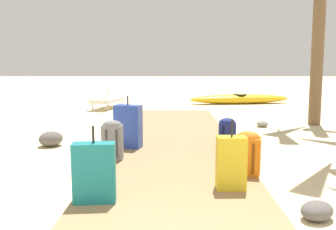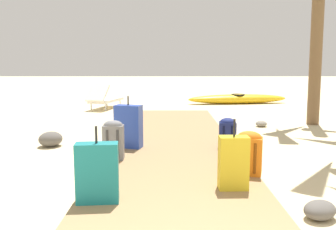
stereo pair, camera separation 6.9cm
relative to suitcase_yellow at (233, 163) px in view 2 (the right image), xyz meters
The scene contains 13 objects.
ground_plane 1.39m from the suitcase_yellow, 118.91° to the left, with size 60.00×60.00×0.00m, color beige.
boardwalk 2.21m from the suitcase_yellow, 107.28° to the left, with size 2.11×9.09×0.08m, color #9E7A51.
suitcase_yellow is the anchor object (origin of this frame).
suitcase_teal 1.51m from the suitcase_yellow, 164.64° to the right, with size 0.44×0.23×0.79m.
backpack_orange 0.62m from the suitcase_yellow, 61.91° to the left, with size 0.38×0.31×0.56m.
backpack_navy 1.95m from the suitcase_yellow, 82.94° to the left, with size 0.29×0.28×0.51m.
suitcase_blue 2.45m from the suitcase_yellow, 124.50° to the left, with size 0.48×0.33×0.86m.
backpack_grey 1.99m from the suitcase_yellow, 140.47° to the left, with size 0.30×0.22×0.58m.
lounge_chair 8.08m from the suitcase_yellow, 109.88° to the left, with size 1.00×1.65×0.78m.
kayak 9.18m from the suitcase_yellow, 79.17° to the left, with size 3.60×1.10×0.34m.
rock_right_far 4.65m from the suitcase_yellow, 72.17° to the left, with size 0.26×0.28×0.14m, color gray.
rock_left_mid 3.74m from the suitcase_yellow, 139.25° to the left, with size 0.39×0.43×0.27m, color #5B5651.
rock_right_near 1.01m from the suitcase_yellow, 40.78° to the right, with size 0.36×0.27×0.18m, color #5B5651.
Camera 2 is at (-0.09, -1.59, 1.52)m, focal length 39.85 mm.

